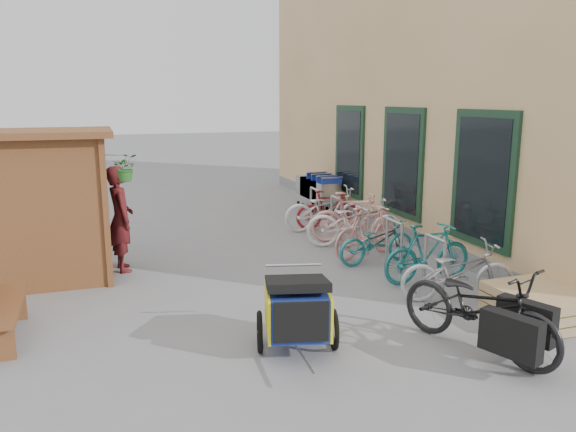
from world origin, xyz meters
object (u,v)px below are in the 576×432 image
object	(u,v)px
cargo_bike	(481,309)
bike_6	(326,209)
shopping_carts	(317,188)
bike_0	(458,271)
person_kiosk	(120,219)
bike_5	(353,217)
bike_3	(367,231)
bike_2	(377,241)
pallet_stack	(539,305)
kiosk	(37,185)
bike_7	(329,210)
bike_4	(355,222)
child_trailer	(297,307)
bike_1	(428,253)

from	to	relation	value
cargo_bike	bike_6	xyz separation A→B (m)	(0.70, 6.13, -0.03)
shopping_carts	bike_0	size ratio (longest dim) A/B	1.13
bike_0	person_kiosk	bearing A→B (deg)	69.21
person_kiosk	bike_0	distance (m)	5.48
shopping_carts	person_kiosk	distance (m)	6.27
bike_5	person_kiosk	bearing A→B (deg)	112.13
bike_3	bike_6	bearing A→B (deg)	-21.57
bike_2	pallet_stack	bearing A→B (deg)	-170.95
kiosk	bike_6	world-z (taller)	kiosk
shopping_carts	bike_2	size ratio (longest dim) A/B	1.25
cargo_bike	bike_0	bearing A→B (deg)	42.55
bike_7	bike_4	bearing A→B (deg)	-171.81
pallet_stack	cargo_bike	size ratio (longest dim) A/B	0.56
pallet_stack	bike_3	world-z (taller)	bike_3
bike_7	bike_2	bearing A→B (deg)	-173.15
kiosk	pallet_stack	world-z (taller)	kiosk
bike_3	shopping_carts	bearing A→B (deg)	-28.97
person_kiosk	bike_3	distance (m)	4.36
person_kiosk	bike_0	size ratio (longest dim) A/B	1.07
bike_2	bike_5	size ratio (longest dim) A/B	0.88
pallet_stack	person_kiosk	world-z (taller)	person_kiosk
kiosk	shopping_carts	size ratio (longest dim) A/B	1.32
pallet_stack	bike_7	distance (m)	5.74
cargo_bike	person_kiosk	world-z (taller)	person_kiosk
shopping_carts	bike_7	world-z (taller)	shopping_carts
kiosk	bike_0	size ratio (longest dim) A/B	1.49
bike_5	bike_7	distance (m)	1.20
pallet_stack	bike_2	bearing A→B (deg)	104.70
bike_5	child_trailer	bearing A→B (deg)	163.96
bike_5	bike_2	bearing A→B (deg)	-172.51
pallet_stack	bike_3	xyz separation A→B (m)	(-0.77, 3.46, 0.27)
child_trailer	bike_3	xyz separation A→B (m)	(2.55, 3.24, -0.04)
person_kiosk	bike_3	bearing A→B (deg)	-105.95
bike_6	bike_7	bearing A→B (deg)	-36.79
cargo_bike	bike_6	distance (m)	6.17
kiosk	shopping_carts	xyz separation A→B (m)	(6.28, 3.90, -0.97)
child_trailer	bike_1	xyz separation A→B (m)	(2.80, 1.62, -0.04)
child_trailer	bike_2	bearing A→B (deg)	62.37
person_kiosk	pallet_stack	bearing A→B (deg)	-136.49
kiosk	person_kiosk	bearing A→B (deg)	10.26
child_trailer	person_kiosk	size ratio (longest dim) A/B	0.90
bike_1	bike_4	distance (m)	2.34
bike_1	bike_5	distance (m)	2.67
bike_4	cargo_bike	bearing A→B (deg)	-170.37
kiosk	cargo_bike	size ratio (longest dim) A/B	1.17
kiosk	pallet_stack	distance (m)	7.50
pallet_stack	bike_1	bearing A→B (deg)	105.88
pallet_stack	bike_4	world-z (taller)	bike_4
bike_0	bike_6	world-z (taller)	bike_6
person_kiosk	shopping_carts	bearing A→B (deg)	-61.57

